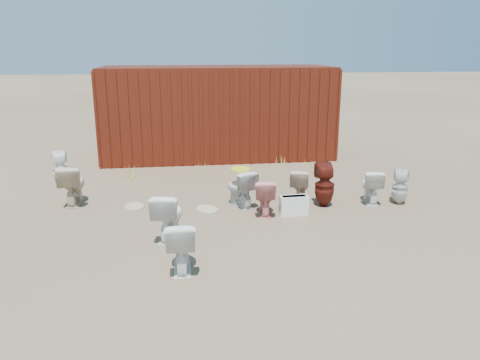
{
  "coord_description": "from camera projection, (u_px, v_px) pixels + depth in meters",
  "views": [
    {
      "loc": [
        -1.1,
        -7.48,
        2.84
      ],
      "look_at": [
        0.0,
        0.6,
        0.55
      ],
      "focal_mm": 35.0,
      "sensor_mm": 36.0,
      "label": 1
    }
  ],
  "objects": [
    {
      "name": "shipping_container",
      "position": [
        217.0,
        112.0,
        12.69
      ],
      "size": [
        6.0,
        2.4,
        2.4
      ],
      "primitive_type": "cube",
      "color": "#54100E",
      "rests_on": "ground"
    },
    {
      "name": "loose_lid_near",
      "position": [
        207.0,
        209.0,
        8.54
      ],
      "size": [
        0.53,
        0.6,
        0.02
      ],
      "primitive_type": "ellipsoid",
      "rotation": [
        0.0,
        0.0,
        0.37
      ],
      "color": "#BBB387",
      "rests_on": "ground"
    },
    {
      "name": "weed_clump_e",
      "position": [
        280.0,
        162.0,
        11.53
      ],
      "size": [
        0.34,
        0.34,
        0.31
      ],
      "primitive_type": "cone",
      "color": "#A7A643",
      "rests_on": "ground"
    },
    {
      "name": "weed_clump_d",
      "position": [
        201.0,
        168.0,
        11.09
      ],
      "size": [
        0.3,
        0.3,
        0.25
      ],
      "primitive_type": "cone",
      "color": "#A7A643",
      "rests_on": "ground"
    },
    {
      "name": "toilet_back_yellowlid",
      "position": [
        240.0,
        188.0,
        8.68
      ],
      "size": [
        0.63,
        0.78,
        0.7
      ],
      "primitive_type": "imported",
      "rotation": [
        0.0,
        0.0,
        3.54
      ],
      "color": "silver",
      "rests_on": "ground"
    },
    {
      "name": "ground",
      "position": [
        245.0,
        220.0,
        8.05
      ],
      "size": [
        100.0,
        100.0,
        0.0
      ],
      "primitive_type": "plane",
      "color": "brown",
      "rests_on": "ground"
    },
    {
      "name": "weed_clump_f",
      "position": [
        399.0,
        194.0,
        9.06
      ],
      "size": [
        0.28,
        0.28,
        0.27
      ],
      "primitive_type": "cone",
      "color": "#A7A643",
      "rests_on": "ground"
    },
    {
      "name": "loose_tank",
      "position": [
        294.0,
        205.0,
        8.26
      ],
      "size": [
        0.51,
        0.22,
        0.35
      ],
      "primitive_type": "cube",
      "rotation": [
        0.0,
        0.0,
        0.04
      ],
      "color": "white",
      "rests_on": "ground"
    },
    {
      "name": "loose_lid_far",
      "position": [
        134.0,
        207.0,
        8.7
      ],
      "size": [
        0.4,
        0.5,
        0.02
      ],
      "primitive_type": "ellipsoid",
      "rotation": [
        0.0,
        0.0,
        0.08
      ],
      "color": "tan",
      "rests_on": "ground"
    },
    {
      "name": "yellow_lid",
      "position": [
        240.0,
        169.0,
        8.58
      ],
      "size": [
        0.36,
        0.44,
        0.02
      ],
      "primitive_type": "ellipsoid",
      "color": "yellow",
      "rests_on": "toilet_back_yellowlid"
    },
    {
      "name": "toilet_front_pink",
      "position": [
        265.0,
        197.0,
        8.26
      ],
      "size": [
        0.45,
        0.68,
        0.65
      ],
      "primitive_type": "imported",
      "rotation": [
        0.0,
        0.0,
        3.0
      ],
      "color": "pink",
      "rests_on": "ground"
    },
    {
      "name": "toilet_back_a",
      "position": [
        61.0,
        169.0,
        9.99
      ],
      "size": [
        0.41,
        0.42,
        0.74
      ],
      "primitive_type": "imported",
      "rotation": [
        0.0,
        0.0,
        3.4
      ],
      "color": "white",
      "rests_on": "ground"
    },
    {
      "name": "toilet_front_e",
      "position": [
        371.0,
        186.0,
        8.91
      ],
      "size": [
        0.47,
        0.69,
        0.65
      ],
      "primitive_type": "imported",
      "rotation": [
        0.0,
        0.0,
        2.95
      ],
      "color": "white",
      "rests_on": "ground"
    },
    {
      "name": "toilet_front_c",
      "position": [
        181.0,
        245.0,
        6.16
      ],
      "size": [
        0.41,
        0.7,
        0.7
      ],
      "primitive_type": "imported",
      "rotation": [
        0.0,
        0.0,
        3.12
      ],
      "color": "white",
      "rests_on": "ground"
    },
    {
      "name": "weed_clump_a",
      "position": [
        129.0,
        172.0,
        10.55
      ],
      "size": [
        0.36,
        0.36,
        0.34
      ],
      "primitive_type": "cone",
      "color": "#A7A643",
      "rests_on": "ground"
    },
    {
      "name": "toilet_back_beige_right",
      "position": [
        300.0,
        185.0,
        8.95
      ],
      "size": [
        0.57,
        0.73,
        0.65
      ],
      "primitive_type": "imported",
      "rotation": [
        0.0,
        0.0,
        2.78
      ],
      "color": "beige",
      "rests_on": "ground"
    },
    {
      "name": "toilet_back_beige_left",
      "position": [
        73.0,
        185.0,
        8.8
      ],
      "size": [
        0.44,
        0.75,
        0.76
      ],
      "primitive_type": "imported",
      "rotation": [
        0.0,
        0.0,
        3.13
      ],
      "color": "beige",
      "rests_on": "ground"
    },
    {
      "name": "weed_clump_b",
      "position": [
        256.0,
        173.0,
        10.63
      ],
      "size": [
        0.32,
        0.32,
        0.26
      ],
      "primitive_type": "cone",
      "color": "#A7A643",
      "rests_on": "ground"
    },
    {
      "name": "toilet_front_maroon",
      "position": [
        325.0,
        185.0,
        8.67
      ],
      "size": [
        0.39,
        0.4,
        0.81
      ],
      "primitive_type": "imported",
      "rotation": [
        0.0,
        0.0,
        3.07
      ],
      "color": "#5A180F",
      "rests_on": "ground"
    },
    {
      "name": "toilet_front_a",
      "position": [
        168.0,
        215.0,
        7.19
      ],
      "size": [
        0.57,
        0.81,
        0.75
      ],
      "primitive_type": "imported",
      "rotation": [
        0.0,
        0.0,
        2.92
      ],
      "color": "white",
      "rests_on": "ground"
    },
    {
      "name": "toilet_back_e",
      "position": [
        400.0,
        187.0,
        8.82
      ],
      "size": [
        0.4,
        0.41,
        0.66
      ],
      "primitive_type": "imported",
      "rotation": [
        0.0,
        0.0,
        2.65
      ],
      "color": "silver",
      "rests_on": "ground"
    },
    {
      "name": "weed_clump_c",
      "position": [
        310.0,
        169.0,
        10.86
      ],
      "size": [
        0.36,
        0.36,
        0.32
      ],
      "primitive_type": "cone",
      "color": "#A7A643",
      "rests_on": "ground"
    }
  ]
}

